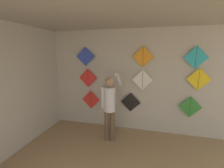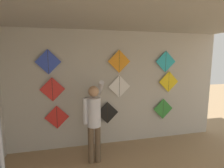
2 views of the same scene
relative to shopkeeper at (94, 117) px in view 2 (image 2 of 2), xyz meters
The scene contains 12 objects.
back_panel 1.04m from the shopkeeper, 53.75° to the left, with size 5.71×0.06×2.80m, color #BCB7AD.
ceiling_slab 2.37m from the shopkeeper, 67.69° to the right, with size 5.71×4.99×0.04m, color #A8A399.
shopkeeper is the anchor object (origin of this frame).
kite_0 1.04m from the shopkeeper, 138.99° to the left, with size 0.55×0.01×0.55m.
kite_1 0.81m from the shopkeeper, 57.96° to the left, with size 0.55×0.01×0.55m.
kite_2 2.06m from the shopkeeper, 19.12° to the left, with size 0.55×0.01×0.55m.
kite_3 1.18m from the shopkeeper, 141.39° to the left, with size 0.55×0.01×0.55m.
kite_4 1.11m from the shopkeeper, 42.87° to the left, with size 0.55×0.01×0.55m.
kite_5 2.25m from the shopkeeper, 18.02° to the left, with size 0.55×0.01×0.55m.
kite_6 1.58m from the shopkeeper, 143.31° to the left, with size 0.55×0.01×0.55m.
kite_7 1.48m from the shopkeeper, 43.25° to the left, with size 0.55×0.01×0.55m.
kite_8 2.34m from the shopkeeper, 18.99° to the left, with size 0.55×0.01×0.55m.
Camera 2 is at (-0.98, 0.06, 2.16)m, focal length 28.00 mm.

